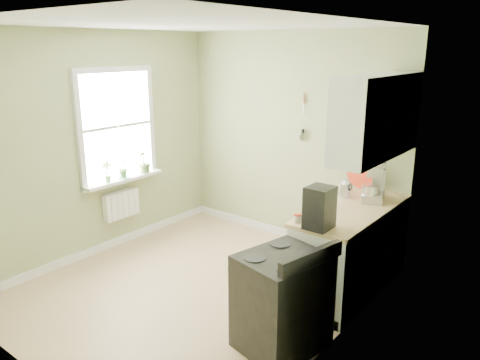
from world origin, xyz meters
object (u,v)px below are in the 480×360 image
Objects in this scene: stove at (282,301)px; kettle at (345,188)px; coffee_maker at (319,209)px; stand_mixer at (374,183)px.

stove is 1.68m from kettle.
kettle reaches higher than stove.
kettle is 1.01m from coffee_maker.
stand_mixer is at bearing 86.67° from coffee_maker.
stove is at bearing -89.67° from coffee_maker.
stand_mixer is at bearing 19.26° from kettle.
stove is at bearing -81.73° from kettle.
coffee_maker reaches higher than kettle.
stand_mixer is 0.32m from kettle.
kettle is (-0.29, -0.10, -0.09)m from stand_mixer.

